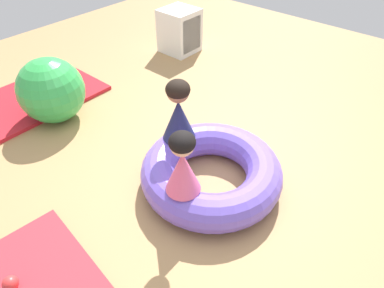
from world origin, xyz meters
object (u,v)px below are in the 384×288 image
child_in_navy (178,111)px  play_ball_yellow (76,73)px  play_ball_red (10,283)px  play_ball_teal (37,105)px  exercise_ball_large (51,90)px  storage_cube (181,31)px  child_in_pink (183,163)px  inflatable_cushion (211,172)px

child_in_navy → play_ball_yellow: (0.28, 1.92, -0.46)m
play_ball_yellow → play_ball_red: size_ratio=0.85×
child_in_navy → play_ball_teal: (-0.38, 1.65, -0.45)m
play_ball_teal → exercise_ball_large: bearing=-74.2°
play_ball_yellow → play_ball_red: (-1.81, -1.94, 0.01)m
play_ball_yellow → play_ball_teal: 0.72m
exercise_ball_large → storage_cube: 1.99m
child_in_pink → play_ball_yellow: child_in_pink is taller
child_in_pink → exercise_ball_large: bearing=49.2°
play_ball_red → storage_cube: size_ratio=0.17×
storage_cube → play_ball_yellow: bearing=163.2°
inflatable_cushion → play_ball_yellow: (0.31, 2.29, -0.06)m
inflatable_cushion → play_ball_yellow: inflatable_cushion is taller
child_in_pink → play_ball_red: size_ratio=5.07×
child_in_navy → storage_cube: child_in_navy is taller
play_ball_red → exercise_ball_large: 1.87m
inflatable_cushion → child_in_pink: (-0.37, -0.04, 0.38)m
inflatable_cushion → child_in_pink: 0.53m
child_in_navy → play_ball_yellow: child_in_navy is taller
play_ball_red → play_ball_teal: bearing=55.4°
play_ball_red → exercise_ball_large: (1.22, 1.41, 0.23)m
storage_cube → child_in_pink: bearing=-137.6°
inflatable_cushion → storage_cube: bearing=47.5°
child_in_pink → play_ball_yellow: bearing=35.9°
inflatable_cushion → play_ball_red: inflatable_cushion is taller
play_ball_teal → storage_cube: (2.06, -0.15, 0.20)m
play_ball_yellow → play_ball_red: 2.65m
inflatable_cushion → child_in_pink: size_ratio=2.31×
play_ball_yellow → inflatable_cushion: bearing=-97.8°
storage_cube → play_ball_red: bearing=-154.7°
child_in_pink → inflatable_cushion: bearing=-31.9°
play_ball_yellow → storage_cube: bearing=-16.8°
exercise_ball_large → storage_cube: bearing=3.1°
play_ball_red → child_in_navy: bearing=0.6°
play_ball_red → exercise_ball_large: exercise_ball_large is taller
play_ball_teal → inflatable_cushion: bearing=-80.3°
inflatable_cushion → play_ball_teal: 2.05m
play_ball_yellow → exercise_ball_large: bearing=-137.9°
child_in_pink → play_ball_yellow: size_ratio=5.97×
child_in_pink → storage_cube: bearing=4.8°
child_in_navy → child_in_pink: child_in_navy is taller
inflatable_cushion → exercise_ball_large: exercise_ball_large is taller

